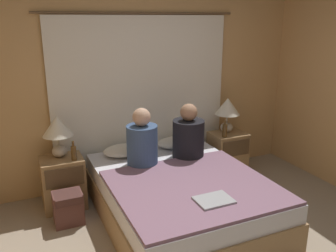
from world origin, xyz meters
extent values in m
cube|color=tan|center=(0.00, 2.01, 1.25)|extent=(4.34, 0.06, 2.50)
cube|color=white|center=(0.00, 1.95, 1.03)|extent=(2.22, 0.02, 2.06)
cylinder|color=brown|center=(0.00, 1.95, 2.08)|extent=(2.42, 0.02, 0.02)
cube|color=#99754C|center=(0.00, 0.89, 0.15)|extent=(1.54, 2.01, 0.30)
cube|color=silver|center=(0.00, 0.89, 0.39)|extent=(1.50, 1.97, 0.18)
cube|color=#937047|center=(-1.07, 1.64, 0.29)|extent=(0.45, 0.37, 0.58)
cube|color=#4C3823|center=(-1.07, 1.45, 0.43)|extent=(0.39, 0.02, 0.21)
cube|color=#937047|center=(1.07, 1.64, 0.29)|extent=(0.45, 0.37, 0.58)
cube|color=#4C3823|center=(1.07, 1.45, 0.43)|extent=(0.39, 0.02, 0.21)
ellipsoid|color=#B2A899|center=(-1.07, 1.69, 0.64)|extent=(0.16, 0.16, 0.13)
cylinder|color=#B2A893|center=(-1.07, 1.69, 0.76)|extent=(0.02, 0.02, 0.11)
cone|color=silver|center=(-1.07, 1.69, 0.93)|extent=(0.32, 0.32, 0.22)
ellipsoid|color=#B2A899|center=(1.07, 1.69, 0.64)|extent=(0.16, 0.16, 0.13)
cylinder|color=#B2A893|center=(1.07, 1.69, 0.76)|extent=(0.02, 0.02, 0.11)
cone|color=silver|center=(1.07, 1.69, 0.93)|extent=(0.32, 0.32, 0.22)
ellipsoid|color=silver|center=(-0.34, 1.68, 0.54)|extent=(0.51, 0.34, 0.12)
ellipsoid|color=silver|center=(0.34, 1.68, 0.54)|extent=(0.51, 0.34, 0.12)
cube|color=slate|center=(0.00, 0.60, 0.50)|extent=(1.48, 1.36, 0.03)
cylinder|color=#38517A|center=(-0.25, 1.31, 0.71)|extent=(0.33, 0.33, 0.45)
sphere|color=tan|center=(-0.25, 1.31, 1.03)|extent=(0.19, 0.19, 0.19)
cylinder|color=black|center=(0.31, 1.31, 0.70)|extent=(0.36, 0.36, 0.44)
sphere|color=#A87A5B|center=(0.31, 1.31, 1.02)|extent=(0.19, 0.19, 0.19)
cylinder|color=#513819|center=(-0.94, 1.53, 0.65)|extent=(0.06, 0.06, 0.15)
cylinder|color=#513819|center=(-0.94, 1.53, 0.76)|extent=(0.02, 0.02, 0.06)
cylinder|color=#513819|center=(0.94, 1.53, 0.66)|extent=(0.06, 0.06, 0.16)
cylinder|color=#513819|center=(0.94, 1.53, 0.77)|extent=(0.02, 0.02, 0.06)
cube|color=#9EA0A5|center=(0.02, 0.26, 0.52)|extent=(0.32, 0.24, 0.02)
cube|color=brown|center=(-1.08, 1.27, 0.17)|extent=(0.29, 0.22, 0.34)
cube|color=#452824|center=(-1.08, 1.24, 0.30)|extent=(0.26, 0.24, 0.08)
camera|label=1|loc=(-1.46, -2.08, 2.03)|focal=38.00mm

